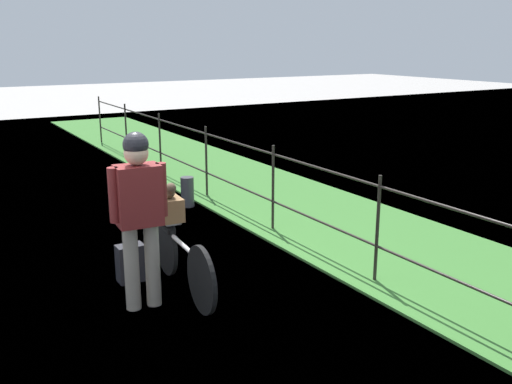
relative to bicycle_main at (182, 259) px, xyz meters
The scene contains 9 objects.
ground_plane 0.56m from the bicycle_main, 111.34° to the right, with size 60.00×60.00×0.00m, color #9E9993.
grass_strip 2.74m from the bicycle_main, 93.42° to the left, with size 27.00×2.40×0.03m, color #38702D.
iron_fence 1.86m from the bicycle_main, 95.10° to the left, with size 18.04×0.04×1.16m.
bicycle_main is the anchor object (origin of this frame).
wooden_crate 0.57m from the bicycle_main, behind, with size 0.37×0.25×0.24m, color brown.
terrier_dog 0.72m from the bicycle_main, behind, with size 0.32×0.16×0.18m.
cyclist_person 0.81m from the bicycle_main, 73.38° to the right, with size 0.29×0.54×1.68m.
backpack_on_paving 0.64m from the bicycle_main, 144.49° to the right, with size 0.28×0.18×0.40m, color black.
mooring_bollard 3.11m from the bicycle_main, 154.86° to the left, with size 0.20×0.20×0.46m, color #38383D.
Camera 1 is at (5.17, -1.70, 2.45)m, focal length 40.21 mm.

